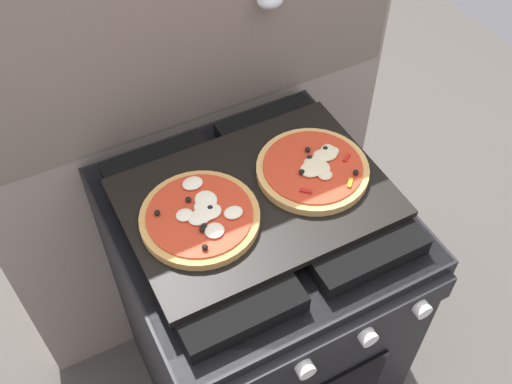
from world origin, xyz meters
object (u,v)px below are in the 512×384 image
Objects in this scene: pizza_left at (200,216)px; pizza_right at (314,169)px; stove at (256,309)px; baking_tray at (256,198)px.

pizza_right is at bearing 1.07° from pizza_left.
stove is 0.50m from pizza_left.
baking_tray is 2.26× the size of pizza_left.
pizza_right is at bearing -0.35° from stove.
pizza_right reaches higher than baking_tray.
pizza_left is (-0.13, -0.01, 0.48)m from stove.
pizza_left and pizza_right have the same top height.
pizza_right reaches higher than stove.
stove is at bearing 2.59° from pizza_left.
baking_tray is at bearing 178.96° from pizza_right.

